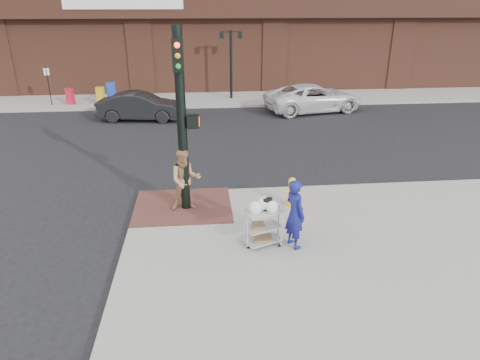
{
  "coord_description": "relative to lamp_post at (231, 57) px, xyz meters",
  "views": [
    {
      "loc": [
        -0.03,
        -10.45,
        5.66
      ],
      "look_at": [
        1.0,
        0.08,
        1.25
      ],
      "focal_mm": 32.0,
      "sensor_mm": 36.0,
      "label": 1
    }
  ],
  "objects": [
    {
      "name": "fire_hydrant",
      "position": [
        0.56,
        -15.35,
        -2.02
      ],
      "size": [
        0.41,
        0.29,
        0.87
      ],
      "color": "yellow",
      "rests_on": "sidewalk_near"
    },
    {
      "name": "utility_cart",
      "position": [
        -0.58,
        -17.42,
        -1.92
      ],
      "size": [
        1.0,
        0.79,
        1.22
      ],
      "color": "#9B9BA0",
      "rests_on": "sidewalk_near"
    },
    {
      "name": "woman_blue",
      "position": [
        0.15,
        -17.57,
        -1.6
      ],
      "size": [
        0.63,
        0.74,
        1.74
      ],
      "primitive_type": "imported",
      "rotation": [
        0.0,
        0.0,
        1.96
      ],
      "color": "navy",
      "rests_on": "sidewalk_near"
    },
    {
      "name": "traffic_signal_pole",
      "position": [
        -2.48,
        -15.23,
        0.21
      ],
      "size": [
        0.61,
        0.51,
        5.0
      ],
      "color": "black",
      "rests_on": "sidewalk_near"
    },
    {
      "name": "sidewalk_far",
      "position": [
        10.5,
        16.0,
        -2.54
      ],
      "size": [
        65.0,
        36.0,
        0.15
      ],
      "primitive_type": "cube",
      "color": "#97958F",
      "rests_on": "ground"
    },
    {
      "name": "newsbox_blue",
      "position": [
        -7.17,
        -0.38,
        -1.89
      ],
      "size": [
        0.48,
        0.44,
        1.15
      ],
      "primitive_type": "cube",
      "rotation": [
        0.0,
        0.0,
        0.0
      ],
      "color": "#1A3AAB",
      "rests_on": "sidewalk_far"
    },
    {
      "name": "lamp_post",
      "position": [
        0.0,
        0.0,
        0.0
      ],
      "size": [
        1.32,
        0.22,
        4.0
      ],
      "color": "black",
      "rests_on": "sidewalk_far"
    },
    {
      "name": "brick_curb_ramp",
      "position": [
        -2.6,
        -15.1,
        -2.46
      ],
      "size": [
        2.8,
        2.4,
        0.01
      ],
      "primitive_type": "cube",
      "color": "#543027",
      "rests_on": "sidewalk_near"
    },
    {
      "name": "newsbox_red",
      "position": [
        -9.47,
        -0.81,
        -2.0
      ],
      "size": [
        0.45,
        0.42,
        0.93
      ],
      "primitive_type": "cube",
      "rotation": [
        0.0,
        0.0,
        -0.18
      ],
      "color": "#B3142E",
      "rests_on": "sidewalk_far"
    },
    {
      "name": "pedestrian_tan",
      "position": [
        -2.48,
        -15.28,
        -1.57
      ],
      "size": [
        0.94,
        0.77,
        1.8
      ],
      "primitive_type": "imported",
      "rotation": [
        0.0,
        0.0,
        0.11
      ],
      "color": "#A4744D",
      "rests_on": "sidewalk_near"
    },
    {
      "name": "ground",
      "position": [
        -2.0,
        -16.0,
        -2.62
      ],
      "size": [
        220.0,
        220.0,
        0.0
      ],
      "primitive_type": "plane",
      "color": "black",
      "rests_on": "ground"
    },
    {
      "name": "minivan_white",
      "position": [
        4.32,
        -3.31,
        -1.87
      ],
      "size": [
        5.8,
        3.57,
        1.5
      ],
      "primitive_type": "imported",
      "rotation": [
        0.0,
        0.0,
        1.78
      ],
      "color": "silver",
      "rests_on": "ground"
    },
    {
      "name": "parking_sign",
      "position": [
        -10.5,
        -1.0,
        -1.37
      ],
      "size": [
        0.05,
        0.05,
        2.2
      ],
      "primitive_type": "cylinder",
      "color": "black",
      "rests_on": "sidewalk_far"
    },
    {
      "name": "newsbox_yellow",
      "position": [
        -7.7,
        -0.97,
        -1.98
      ],
      "size": [
        0.45,
        0.41,
        0.98
      ],
      "primitive_type": "cube",
      "rotation": [
        0.0,
        0.0,
        -0.1
      ],
      "color": "gold",
      "rests_on": "sidewalk_far"
    },
    {
      "name": "sedan_dark",
      "position": [
        -5.01,
        -4.34,
        -1.9
      ],
      "size": [
        4.49,
        2.03,
        1.43
      ],
      "primitive_type": "imported",
      "rotation": [
        0.0,
        0.0,
        1.45
      ],
      "color": "black",
      "rests_on": "ground"
    }
  ]
}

